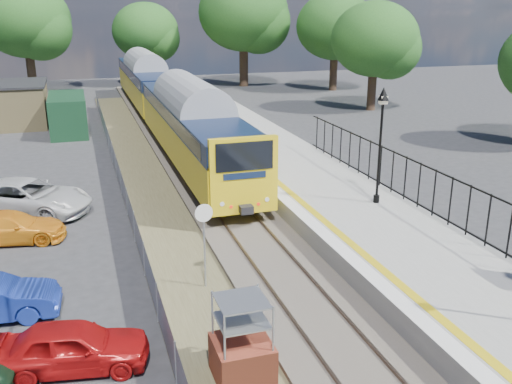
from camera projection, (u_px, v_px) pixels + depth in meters
name	position (u px, v px, depth m)	size (l,w,h in m)	color
ground	(311.00, 316.00, 16.23)	(120.00, 120.00, 0.00)	#2D2D30
track_bed	(215.00, 206.00, 24.84)	(5.90, 80.00, 0.29)	#473F38
platform	(330.00, 200.00, 24.55)	(5.00, 70.00, 0.90)	gray
platform_edge	(285.00, 195.00, 23.82)	(0.90, 70.00, 0.01)	silver
victorian_lamp_north	(382.00, 119.00, 21.85)	(0.44, 0.44, 4.60)	black
palisade_fence	(464.00, 207.00, 19.55)	(0.12, 26.00, 2.00)	black
wire_fence	(123.00, 188.00, 25.74)	(0.06, 52.00, 1.20)	#999EA3
outbuilding	(4.00, 107.00, 40.97)	(10.80, 10.10, 3.12)	tan
tree_line	(152.00, 27.00, 52.68)	(56.80, 43.80, 11.88)	#332319
train	(163.00, 97.00, 40.18)	(2.82, 40.83, 3.51)	gold
brick_plinth	(242.00, 341.00, 13.16)	(1.33, 1.33, 2.14)	brown
speed_sign	(204.00, 232.00, 17.23)	(0.56, 0.12, 2.80)	#999EA3
car_red	(73.00, 346.00, 13.69)	(1.45, 3.62, 1.23)	#A90F10
car_yellow	(10.00, 227.00, 21.19)	(1.62, 3.98, 1.15)	orange
car_white	(27.00, 198.00, 23.93)	(2.48, 5.38, 1.49)	silver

